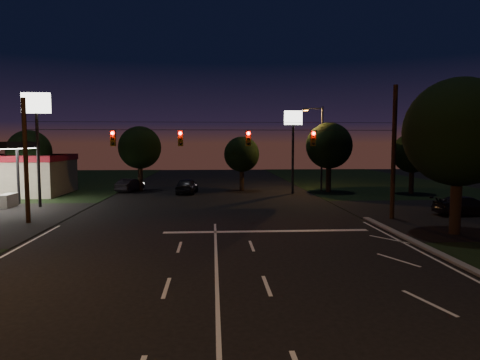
{
  "coord_description": "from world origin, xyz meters",
  "views": [
    {
      "loc": [
        -0.13,
        -12.97,
        5.13
      ],
      "look_at": [
        1.46,
        11.78,
        3.0
      ],
      "focal_mm": 32.0,
      "sensor_mm": 36.0,
      "label": 1
    }
  ],
  "objects": [
    {
      "name": "stop_bar",
      "position": [
        3.0,
        11.5,
        0.01
      ],
      "size": [
        12.0,
        0.5,
        0.01
      ],
      "primitive_type": "cube",
      "color": "silver",
      "rests_on": "ground"
    },
    {
      "name": "car_oncoming_b",
      "position": [
        -9.0,
        33.22,
        0.68
      ],
      "size": [
        2.56,
        4.36,
        1.36
      ],
      "primitive_type": "imported",
      "rotation": [
        0.0,
        0.0,
        2.85
      ],
      "color": "black",
      "rests_on": "ground"
    },
    {
      "name": "street_light_right_far",
      "position": [
        11.24,
        32.0,
        5.24
      ],
      "size": [
        2.2,
        0.35,
        9.0
      ],
      "color": "black",
      "rests_on": "ground"
    },
    {
      "name": "tree_far_b",
      "position": [
        -7.98,
        34.13,
        4.61
      ],
      "size": [
        4.6,
        4.6,
        6.98
      ],
      "color": "black",
      "rests_on": "ground"
    },
    {
      "name": "ground",
      "position": [
        0.0,
        0.0,
        0.0
      ],
      "size": [
        140.0,
        140.0,
        0.0
      ],
      "primitive_type": "plane",
      "color": "black",
      "rests_on": "ground"
    },
    {
      "name": "utility_pole_left",
      "position": [
        -12.0,
        15.0,
        0.0
      ],
      "size": [
        0.28,
        0.28,
        8.0
      ],
      "primitive_type": "cylinder",
      "color": "black",
      "rests_on": "ground"
    },
    {
      "name": "tree_far_d",
      "position": [
        12.02,
        31.13,
        4.83
      ],
      "size": [
        4.8,
        4.8,
        7.3
      ],
      "color": "black",
      "rests_on": "ground"
    },
    {
      "name": "utility_pole_right",
      "position": [
        12.0,
        15.0,
        0.0
      ],
      "size": [
        0.3,
        0.3,
        9.0
      ],
      "primitive_type": "cylinder",
      "color": "black",
      "rests_on": "ground"
    },
    {
      "name": "tree_right_near",
      "position": [
        13.53,
        10.17,
        5.68
      ],
      "size": [
        6.0,
        6.0,
        8.76
      ],
      "color": "black",
      "rests_on": "ground"
    },
    {
      "name": "tree_far_c",
      "position": [
        3.02,
        33.1,
        3.9
      ],
      "size": [
        3.8,
        3.8,
        5.86
      ],
      "color": "black",
      "rests_on": "ground"
    },
    {
      "name": "car_oncoming_a",
      "position": [
        -2.79,
        30.98,
        0.79
      ],
      "size": [
        2.34,
        4.78,
        1.57
      ],
      "primitive_type": "imported",
      "rotation": [
        0.0,
        0.0,
        3.03
      ],
      "color": "black",
      "rests_on": "ground"
    },
    {
      "name": "pole_sign_left_near",
      "position": [
        -14.0,
        22.0,
        6.98
      ],
      "size": [
        2.2,
        0.3,
        9.1
      ],
      "color": "black",
      "rests_on": "ground"
    },
    {
      "name": "signal_span",
      "position": [
        -0.0,
        14.96,
        5.5
      ],
      "size": [
        24.0,
        0.4,
        1.56
      ],
      "color": "black",
      "rests_on": "ground"
    },
    {
      "name": "car_cross",
      "position": [
        17.91,
        16.03,
        0.69
      ],
      "size": [
        4.81,
        2.11,
        1.38
      ],
      "primitive_type": "imported",
      "rotation": [
        0.0,
        0.0,
        1.61
      ],
      "color": "black",
      "rests_on": "ground"
    },
    {
      "name": "pole_sign_right",
      "position": [
        8.0,
        30.0,
        6.24
      ],
      "size": [
        1.8,
        0.3,
        8.4
      ],
      "color": "black",
      "rests_on": "ground"
    },
    {
      "name": "tree_far_e",
      "position": [
        20.02,
        29.11,
        4.11
      ],
      "size": [
        4.0,
        4.0,
        6.18
      ],
      "color": "black",
      "rests_on": "ground"
    },
    {
      "name": "tree_far_a",
      "position": [
        -17.98,
        30.12,
        4.26
      ],
      "size": [
        4.2,
        4.2,
        6.42
      ],
      "color": "black",
      "rests_on": "ground"
    }
  ]
}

